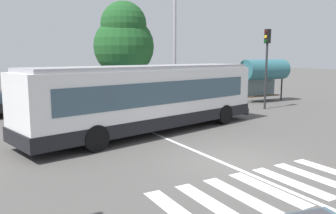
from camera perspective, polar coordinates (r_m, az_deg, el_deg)
ground_plane at (r=11.64m, az=11.39°, el=-8.98°), size 160.00×160.00×0.00m
city_transit_bus at (r=15.55m, az=-3.05°, el=1.54°), size 12.38×5.33×3.06m
parked_car_red at (r=23.34m, az=-20.54°, el=1.28°), size 1.88×4.50×1.35m
parked_car_champagne at (r=24.21m, az=-14.06°, el=1.80°), size 1.93×4.53×1.35m
parked_car_blue at (r=25.18m, az=-8.53°, el=2.21°), size 2.09×4.60×1.35m
parked_car_white at (r=26.17m, az=-2.78°, el=2.53°), size 2.19×4.64×1.35m
traffic_light_far_corner at (r=23.32m, az=16.24°, el=8.15°), size 0.33×0.32×5.22m
bus_stop_shelter at (r=27.24m, az=15.90°, el=5.93°), size 3.96×1.54×3.25m
twin_arm_street_lamp at (r=22.05m, az=1.14°, el=15.05°), size 4.40×0.32×9.87m
background_tree_right at (r=29.17m, az=-7.43°, el=11.09°), size 5.06×5.06×7.99m
crosswalk_painted_stripes at (r=9.58m, az=16.32°, el=-13.01°), size 5.98×2.63×0.01m
lane_center_line at (r=12.90m, az=3.97°, el=-7.09°), size 0.16×24.00×0.01m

